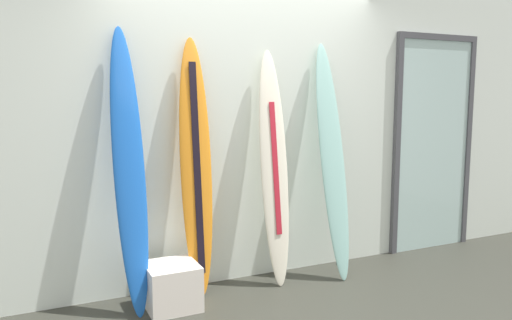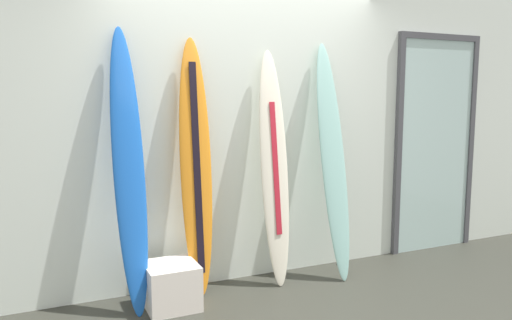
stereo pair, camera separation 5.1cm
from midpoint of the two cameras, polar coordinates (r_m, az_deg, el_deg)
name	(u,v)px [view 1 (the left image)]	position (r m, az deg, el deg)	size (l,w,h in m)	color
wall_back	(242,120)	(4.34, -1.94, 4.68)	(7.20, 0.20, 2.80)	silver
surfboard_cobalt	(129,170)	(3.74, -14.86, -1.17)	(0.26, 0.46, 2.13)	blue
surfboard_sunset	(196,170)	(3.95, -7.32, -1.18)	(0.26, 0.27, 2.07)	orange
surfboard_ivory	(274,170)	(4.18, 1.77, -1.18)	(0.25, 0.33, 2.00)	silver
surfboard_seafoam	(333,163)	(4.40, 8.55, -0.30)	(0.26, 0.47, 2.08)	#89BCB3
display_block_left	(172,286)	(3.92, -10.12, -14.18)	(0.39, 0.39, 0.34)	white
glass_door	(433,140)	(5.45, 19.61, 2.15)	(1.04, 0.06, 2.23)	silver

